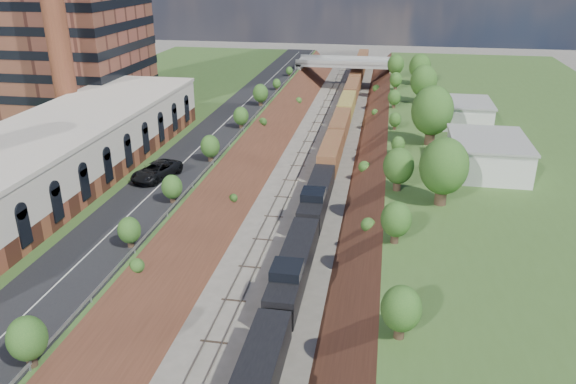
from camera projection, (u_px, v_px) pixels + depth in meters
name	position (u px, v px, depth m)	size (l,w,h in m)	color
platform_left	(106.00, 146.00, 89.10)	(44.00, 180.00, 5.00)	#3E5E27
platform_right	(545.00, 172.00, 78.43)	(44.00, 180.00, 5.00)	#3E5E27
embankment_left	(241.00, 169.00, 86.50)	(7.07, 180.00, 7.07)	brown
embankment_right	(385.00, 178.00, 82.94)	(7.07, 180.00, 7.07)	brown
rail_left_track	(294.00, 172.00, 85.11)	(1.58, 180.00, 0.18)	gray
rail_right_track	(328.00, 174.00, 84.27)	(1.58, 180.00, 0.18)	gray
road	(211.00, 137.00, 85.29)	(8.00, 180.00, 0.10)	black
guardrail	(237.00, 135.00, 84.26)	(0.10, 171.00, 0.70)	#99999E
commercial_building	(51.00, 157.00, 65.99)	(14.30, 62.30, 7.00)	brown
overpass	(346.00, 68.00, 139.20)	(24.50, 8.30, 7.40)	gray
white_building_near	(487.00, 156.00, 70.96)	(9.00, 12.00, 4.00)	silver
white_building_far	(464.00, 114.00, 91.12)	(8.00, 10.00, 3.60)	silver
tree_right_large	(444.00, 167.00, 60.19)	(5.25, 5.25, 7.61)	#473323
tree_left_crest	(110.00, 252.00, 47.57)	(2.45, 2.45, 3.55)	#473323
freight_train	(343.00, 117.00, 105.95)	(2.81, 158.86, 4.55)	black
suv	(156.00, 171.00, 68.49)	(3.29, 7.14, 1.98)	black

